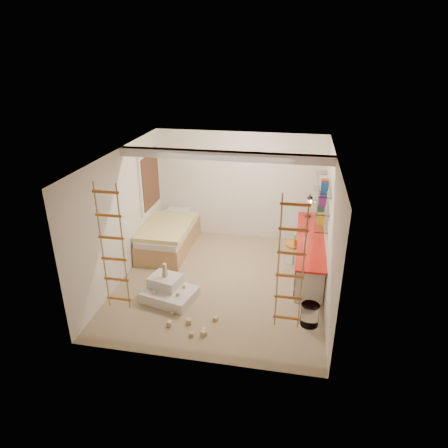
% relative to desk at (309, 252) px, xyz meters
% --- Properties ---
extents(floor, '(4.50, 4.50, 0.00)m').
position_rel_desk_xyz_m(floor, '(-1.72, -0.86, -0.40)').
color(floor, tan).
rests_on(floor, ground).
extents(ceiling_beam, '(4.00, 0.18, 0.16)m').
position_rel_desk_xyz_m(ceiling_beam, '(-1.72, -0.56, 2.12)').
color(ceiling_beam, white).
rests_on(ceiling_beam, ceiling).
extents(window_frame, '(0.06, 1.15, 1.35)m').
position_rel_desk_xyz_m(window_frame, '(-3.69, 0.64, 1.15)').
color(window_frame, white).
rests_on(window_frame, wall_left).
extents(window_blind, '(0.02, 1.00, 1.20)m').
position_rel_desk_xyz_m(window_blind, '(-3.65, 0.64, 1.15)').
color(window_blind, '#4C2D1E').
rests_on(window_blind, window_frame).
extents(rope_ladder_left, '(0.41, 0.04, 2.13)m').
position_rel_desk_xyz_m(rope_ladder_left, '(-3.07, -2.61, 1.11)').
color(rope_ladder_left, orange).
rests_on(rope_ladder_left, ceiling).
extents(rope_ladder_right, '(0.41, 0.04, 2.13)m').
position_rel_desk_xyz_m(rope_ladder_right, '(-0.37, -2.61, 1.11)').
color(rope_ladder_right, '#C56021').
rests_on(rope_ladder_right, ceiling).
extents(waste_bin, '(0.31, 0.31, 0.39)m').
position_rel_desk_xyz_m(waste_bin, '(0.02, -1.91, -0.21)').
color(waste_bin, white).
rests_on(waste_bin, floor).
extents(desk, '(0.56, 2.80, 0.75)m').
position_rel_desk_xyz_m(desk, '(0.00, 0.00, 0.00)').
color(desk, red).
rests_on(desk, floor).
extents(shelves, '(0.25, 1.80, 0.71)m').
position_rel_desk_xyz_m(shelves, '(0.15, 0.27, 1.10)').
color(shelves, white).
rests_on(shelves, wall_right).
extents(bed, '(1.02, 2.00, 0.69)m').
position_rel_desk_xyz_m(bed, '(-3.20, 0.36, -0.07)').
color(bed, '#AD7F51').
rests_on(bed, floor).
extents(task_lamp, '(0.14, 0.36, 0.57)m').
position_rel_desk_xyz_m(task_lamp, '(-0.05, 0.96, 0.73)').
color(task_lamp, black).
rests_on(task_lamp, desk).
extents(swivel_chair, '(0.45, 0.45, 0.74)m').
position_rel_desk_xyz_m(swivel_chair, '(-0.32, 0.23, -0.13)').
color(swivel_chair, orange).
rests_on(swivel_chair, floor).
extents(play_platform, '(1.05, 0.90, 0.40)m').
position_rel_desk_xyz_m(play_platform, '(-2.58, -1.60, -0.25)').
color(play_platform, silver).
rests_on(play_platform, floor).
extents(toy_blocks, '(1.27, 1.15, 0.67)m').
position_rel_desk_xyz_m(toy_blocks, '(-2.23, -1.99, -0.20)').
color(toy_blocks, '#CCB284').
rests_on(toy_blocks, floor).
extents(books, '(0.14, 0.52, 0.92)m').
position_rel_desk_xyz_m(books, '(0.15, 0.27, 1.21)').
color(books, yellow).
rests_on(books, shelves).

